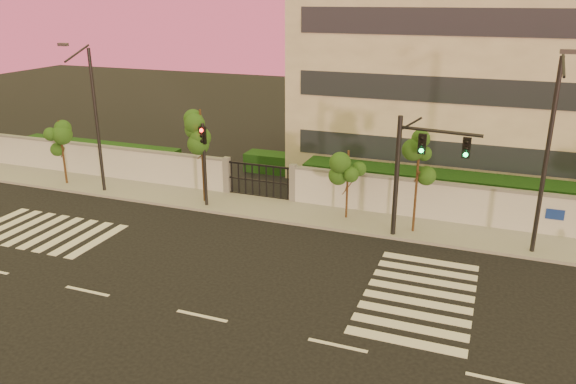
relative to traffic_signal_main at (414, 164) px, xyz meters
name	(u,v)px	position (x,y,z in m)	size (l,w,h in m)	color
ground	(202,316)	(-5.73, -9.36, -3.66)	(120.00, 120.00, 0.00)	black
sidewalk	(301,213)	(-5.73, 1.14, -3.58)	(60.00, 3.00, 0.15)	gray
perimeter_wall	(312,187)	(-5.63, 2.64, -2.59)	(60.00, 0.36, 2.20)	silver
hedge_row	(345,179)	(-4.57, 5.38, -2.84)	(41.00, 4.25, 1.80)	black
institutional_building	(503,76)	(3.27, 12.63, 2.50)	(24.40, 12.40, 12.25)	#B5AE99
road_markings	(213,264)	(-7.31, -5.60, -3.65)	(57.00, 7.62, 0.02)	silver
street_tree_b	(61,138)	(-20.45, 0.68, -0.75)	(1.55, 1.23, 3.95)	#382314
street_tree_c	(202,135)	(-11.23, 0.90, 0.16)	(1.46, 1.16, 5.20)	#382314
street_tree_d	(348,169)	(-3.32, 1.29, -0.97)	(1.32, 1.05, 3.64)	#382314
street_tree_e	(419,161)	(0.12, 0.71, -0.03)	(1.44, 1.15, 4.93)	#382314
traffic_signal_main	(414,164)	(0.00, 0.00, 0.00)	(3.65, 0.66, 5.79)	black
traffic_signal_secondary	(204,155)	(-10.83, 0.33, -0.74)	(0.36, 0.34, 4.60)	black
streetlight_west	(94,114)	(-17.55, 0.23, 0.95)	(0.51, 2.05, 8.53)	black
streetlight_east	(548,149)	(5.35, 0.12, 1.18)	(0.53, 2.15, 8.94)	black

